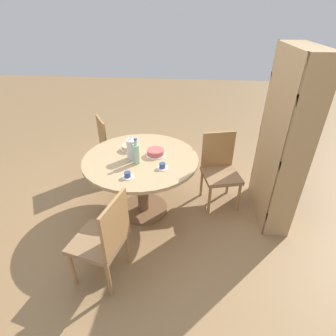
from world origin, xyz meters
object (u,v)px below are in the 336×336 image
(cake_second, at_px, (129,147))
(cup_a, at_px, (128,175))
(chair_a, at_px, (104,238))
(cup_b, at_px, (162,166))
(coffee_pot, at_px, (132,149))
(bookshelf, at_px, (280,143))
(cake_main, at_px, (155,153))
(water_bottle, at_px, (136,153))
(chair_b, at_px, (220,169))
(chair_c, at_px, (113,146))

(cake_second, xyz_separation_m, cup_a, (0.57, 0.11, -0.01))
(chair_a, distance_m, cup_b, 0.89)
(chair_a, relative_size, cake_second, 4.45)
(coffee_pot, relative_size, cup_a, 2.26)
(bookshelf, bearing_deg, cup_a, 109.60)
(chair_a, height_order, bookshelf, bookshelf)
(bookshelf, height_order, cake_main, bookshelf)
(water_bottle, bearing_deg, cake_main, 138.52)
(chair_a, bearing_deg, cake_main, 176.29)
(cake_main, bearing_deg, coffee_pot, -66.91)
(cup_a, bearing_deg, water_bottle, 173.29)
(water_bottle, relative_size, cup_b, 2.45)
(coffee_pot, relative_size, cup_b, 2.26)
(cup_a, bearing_deg, cake_second, -168.69)
(coffee_pot, relative_size, water_bottle, 0.92)
(cup_b, bearing_deg, bookshelf, 105.82)
(bookshelf, relative_size, cake_second, 9.29)
(chair_b, relative_size, cup_a, 7.70)
(coffee_pot, relative_size, cake_main, 1.20)
(coffee_pot, height_order, cake_second, coffee_pot)
(water_bottle, bearing_deg, chair_c, -148.60)
(cake_main, height_order, cake_second, cake_main)
(cup_a, bearing_deg, cup_b, 122.59)
(bookshelf, xyz_separation_m, cup_a, (0.54, -1.53, -0.16))
(water_bottle, relative_size, cake_main, 1.30)
(chair_c, relative_size, bookshelf, 0.48)
(bookshelf, relative_size, cup_a, 16.08)
(cake_second, relative_size, cup_a, 1.73)
(chair_a, relative_size, water_bottle, 3.14)
(chair_c, distance_m, cup_a, 1.31)
(chair_a, xyz_separation_m, cake_main, (-1.01, 0.30, 0.30))
(water_bottle, relative_size, cup_a, 2.45)
(coffee_pot, height_order, cake_main, coffee_pot)
(cake_main, height_order, cup_b, cake_main)
(cake_main, height_order, cup_a, cake_main)
(cup_a, bearing_deg, cake_main, 156.63)
(cake_second, distance_m, cup_a, 0.58)
(chair_c, height_order, coffee_pot, coffee_pot)
(cake_main, bearing_deg, bookshelf, 93.20)
(chair_a, distance_m, coffee_pot, 0.99)
(water_bottle, bearing_deg, cup_a, -6.71)
(chair_c, bearing_deg, chair_b, -139.95)
(chair_c, xyz_separation_m, cake_main, (0.70, 0.71, 0.30))
(chair_c, height_order, bookshelf, bookshelf)
(chair_b, distance_m, cake_main, 0.84)
(chair_a, height_order, cake_second, chair_a)
(chair_c, xyz_separation_m, water_bottle, (0.89, 0.54, 0.39))
(chair_a, relative_size, cup_a, 7.70)
(chair_a, relative_size, chair_c, 1.00)
(chair_b, height_order, cup_b, chair_b)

